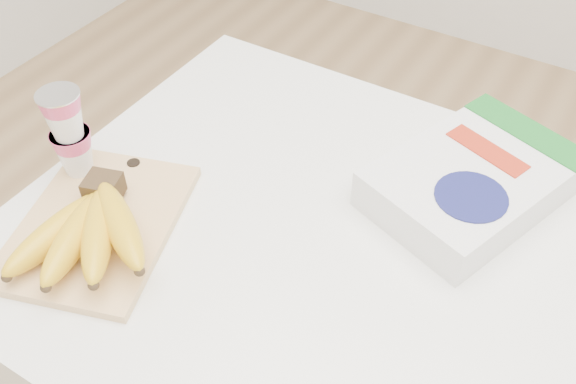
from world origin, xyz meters
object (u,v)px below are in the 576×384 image
object	(u,v)px
cutting_board	(98,225)
cereal_box	(472,181)
yogurt_stack	(68,131)
bananas	(88,229)

from	to	relation	value
cutting_board	cereal_box	world-z (taller)	cereal_box
yogurt_stack	bananas	bearing A→B (deg)	-39.49
cutting_board	cereal_box	size ratio (longest dim) A/B	0.82
yogurt_stack	cereal_box	bearing A→B (deg)	27.24
bananas	cereal_box	size ratio (longest dim) A/B	0.63
cutting_board	cereal_box	xyz separation A→B (m)	(0.42, 0.33, 0.02)
cutting_board	yogurt_stack	xyz separation A→B (m)	(-0.09, 0.06, 0.08)
bananas	cereal_box	xyz separation A→B (m)	(0.40, 0.36, -0.01)
cutting_board	yogurt_stack	bearing A→B (deg)	128.07
bananas	yogurt_stack	xyz separation A→B (m)	(-0.12, 0.10, 0.05)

